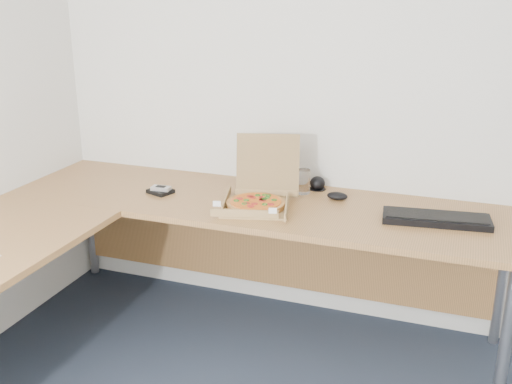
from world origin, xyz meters
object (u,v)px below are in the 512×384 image
at_px(pizza_box, 257,199).
at_px(drinking_glass, 303,181).
at_px(desk, 155,229).
at_px(wallet, 161,191).
at_px(keyboard, 436,219).

height_order(pizza_box, drinking_glass, pizza_box).
xyz_separation_m(desk, wallet, (-0.17, 0.37, 0.04)).
height_order(desk, wallet, wallet).
bearing_deg(pizza_box, wallet, 162.50).
distance_m(desk, keyboard, 1.27).
xyz_separation_m(drinking_glass, keyboard, (0.68, -0.19, -0.05)).
distance_m(pizza_box, wallet, 0.54).
bearing_deg(desk, pizza_box, 43.81).
relative_size(desk, drinking_glass, 20.06).
distance_m(drinking_glass, keyboard, 0.70).
relative_size(desk, pizza_box, 6.84).
height_order(desk, keyboard, keyboard).
height_order(desk, pizza_box, pizza_box).
relative_size(drinking_glass, wallet, 1.07).
relative_size(keyboard, wallet, 4.07).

